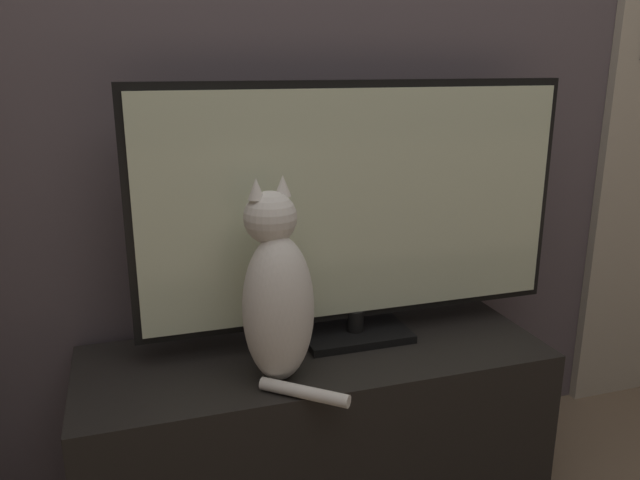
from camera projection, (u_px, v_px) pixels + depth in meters
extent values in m
cube|color=black|center=(316.00, 426.00, 1.59)|extent=(1.13, 0.42, 0.42)
cube|color=black|center=(355.00, 334.00, 1.60)|extent=(0.27, 0.16, 0.02)
cylinder|color=black|center=(355.00, 320.00, 1.59)|extent=(0.04, 0.04, 0.06)
cube|color=black|center=(356.00, 204.00, 1.52)|extent=(1.08, 0.02, 0.59)
cube|color=beige|center=(358.00, 205.00, 1.50)|extent=(1.05, 0.01, 0.55)
ellipsoid|color=silver|center=(278.00, 309.00, 1.35)|extent=(0.19, 0.18, 0.33)
ellipsoid|color=olive|center=(267.00, 309.00, 1.40)|extent=(0.10, 0.07, 0.18)
sphere|color=silver|center=(270.00, 218.00, 1.32)|extent=(0.14, 0.14, 0.12)
cone|color=silver|center=(256.00, 189.00, 1.28)|extent=(0.04, 0.04, 0.04)
cone|color=silver|center=(283.00, 186.00, 1.32)|extent=(0.04, 0.04, 0.04)
cylinder|color=silver|center=(304.00, 392.00, 1.31)|extent=(0.17, 0.15, 0.03)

